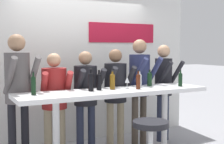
# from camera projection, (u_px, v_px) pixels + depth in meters

# --- Properties ---
(back_wall) EXTENTS (4.42, 0.12, 2.85)m
(back_wall) POSITION_uv_depth(u_px,v_px,m) (81.00, 61.00, 5.57)
(back_wall) COLOR silver
(back_wall) RESTS_ON ground_plane
(tasting_table) EXTENTS (2.82, 0.68, 1.06)m
(tasting_table) POSITION_uv_depth(u_px,v_px,m) (115.00, 99.00, 4.45)
(tasting_table) COLOR white
(tasting_table) RESTS_ON ground_plane
(bar_stool) EXTENTS (0.48, 0.48, 0.75)m
(bar_stool) POSITION_uv_depth(u_px,v_px,m) (151.00, 141.00, 3.87)
(bar_stool) COLOR silver
(bar_stool) RESTS_ON ground_plane
(person_far_left) EXTENTS (0.48, 0.61, 1.85)m
(person_far_left) POSITION_uv_depth(u_px,v_px,m) (18.00, 84.00, 4.35)
(person_far_left) COLOR black
(person_far_left) RESTS_ON ground_plane
(person_left) EXTENTS (0.47, 0.55, 1.58)m
(person_left) POSITION_uv_depth(u_px,v_px,m) (54.00, 94.00, 4.61)
(person_left) COLOR gray
(person_left) RESTS_ON ground_plane
(person_center_left) EXTENTS (0.44, 0.53, 1.61)m
(person_center_left) POSITION_uv_depth(u_px,v_px,m) (86.00, 91.00, 4.83)
(person_center_left) COLOR #23283D
(person_center_left) RESTS_ON ground_plane
(person_center) EXTENTS (0.43, 0.53, 1.64)m
(person_center) POSITION_uv_depth(u_px,v_px,m) (116.00, 88.00, 5.03)
(person_center) COLOR gray
(person_center) RESTS_ON ground_plane
(person_center_right) EXTENTS (0.48, 0.60, 1.80)m
(person_center_right) POSITION_uv_depth(u_px,v_px,m) (140.00, 80.00, 5.22)
(person_center_right) COLOR #473D33
(person_center_right) RESTS_ON ground_plane
(person_right) EXTENTS (0.41, 0.54, 1.71)m
(person_right) POSITION_uv_depth(u_px,v_px,m) (164.00, 81.00, 5.50)
(person_right) COLOR #23283D
(person_right) RESTS_ON ground_plane
(wine_bottle_0) EXTENTS (0.06, 0.06, 0.28)m
(wine_bottle_0) POSITION_uv_depth(u_px,v_px,m) (138.00, 81.00, 4.52)
(wine_bottle_0) COLOR #4C1E0F
(wine_bottle_0) RESTS_ON tasting_table
(wine_bottle_1) EXTENTS (0.07, 0.07, 0.29)m
(wine_bottle_1) POSITION_uv_depth(u_px,v_px,m) (99.00, 81.00, 4.42)
(wine_bottle_1) COLOR black
(wine_bottle_1) RESTS_ON tasting_table
(wine_bottle_2) EXTENTS (0.08, 0.08, 0.27)m
(wine_bottle_2) POSITION_uv_depth(u_px,v_px,m) (112.00, 81.00, 4.49)
(wine_bottle_2) COLOR brown
(wine_bottle_2) RESTS_ON tasting_table
(wine_bottle_3) EXTENTS (0.06, 0.06, 0.30)m
(wine_bottle_3) POSITION_uv_depth(u_px,v_px,m) (33.00, 84.00, 3.98)
(wine_bottle_3) COLOR black
(wine_bottle_3) RESTS_ON tasting_table
(wine_bottle_4) EXTENTS (0.06, 0.06, 0.26)m
(wine_bottle_4) POSITION_uv_depth(u_px,v_px,m) (180.00, 79.00, 4.85)
(wine_bottle_4) COLOR black
(wine_bottle_4) RESTS_ON tasting_table
(wine_bottle_5) EXTENTS (0.07, 0.07, 0.26)m
(wine_bottle_5) POSITION_uv_depth(u_px,v_px,m) (139.00, 80.00, 4.71)
(wine_bottle_5) COLOR #B7BCC1
(wine_bottle_5) RESTS_ON tasting_table
(wine_bottle_6) EXTENTS (0.07, 0.07, 0.26)m
(wine_bottle_6) POSITION_uv_depth(u_px,v_px,m) (150.00, 78.00, 4.88)
(wine_bottle_6) COLOR black
(wine_bottle_6) RESTS_ON tasting_table
(wine_bottle_7) EXTENTS (0.08, 0.08, 0.31)m
(wine_bottle_7) POSITION_uv_depth(u_px,v_px,m) (91.00, 81.00, 4.32)
(wine_bottle_7) COLOR black
(wine_bottle_7) RESTS_ON tasting_table
(wine_glass_0) EXTENTS (0.07, 0.07, 0.18)m
(wine_glass_0) POSITION_uv_depth(u_px,v_px,m) (127.00, 80.00, 4.57)
(wine_glass_0) COLOR silver
(wine_glass_0) RESTS_ON tasting_table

